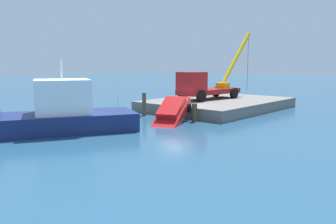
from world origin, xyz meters
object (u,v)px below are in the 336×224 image
(crane_truck, at_px, (205,85))
(dock_worker, at_px, (179,89))
(salvaged_car, at_px, (171,114))

(crane_truck, xyz_separation_m, dock_worker, (0.94, -2.25, -0.37))
(dock_worker, bearing_deg, salvaged_car, 36.25)
(dock_worker, height_order, salvaged_car, dock_worker)
(crane_truck, relative_size, dock_worker, 5.68)
(crane_truck, xyz_separation_m, salvaged_car, (7.75, 2.74, -1.55))
(salvaged_car, bearing_deg, crane_truck, -160.53)
(crane_truck, height_order, salvaged_car, crane_truck)
(dock_worker, distance_m, salvaged_car, 8.52)
(salvaged_car, bearing_deg, dock_worker, -143.75)
(crane_truck, relative_size, salvaged_car, 2.39)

